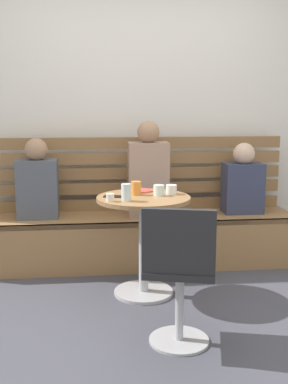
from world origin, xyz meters
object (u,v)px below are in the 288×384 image
(booth_bench, at_px, (139,240))
(cup_tumbler_orange, at_px, (136,188))
(person_child_middle, at_px, (38,183))
(person_adult, at_px, (148,174))
(cup_espresso_small, at_px, (110,197))
(cafe_table, at_px, (144,226))
(person_child_left, at_px, (243,182))
(cup_glass_tall, at_px, (126,192))
(cup_ceramic_white, at_px, (171,189))
(phone_on_table, at_px, (114,196))
(cup_glass_short, at_px, (159,190))
(plate_small, at_px, (141,191))
(white_chair, at_px, (179,271))

(booth_bench, bearing_deg, cup_tumbler_orange, -97.72)
(booth_bench, distance_m, person_child_middle, 1.01)
(person_adult, height_order, cup_tumbler_orange, person_adult)
(cup_espresso_small, distance_m, cup_tumbler_orange, 0.30)
(booth_bench, height_order, person_adult, person_adult)
(cafe_table, distance_m, person_child_left, 1.20)
(booth_bench, xyz_separation_m, cup_glass_tall, (-0.17, -0.81, 0.58))
(cup_ceramic_white, distance_m, cup_espresso_small, 0.51)
(cup_glass_tall, distance_m, phone_on_table, 0.18)
(person_adult, bearing_deg, cafe_table, -99.51)
(cafe_table, height_order, cup_glass_short, cup_glass_short)
(person_child_middle, height_order, phone_on_table, person_child_middle)
(person_child_middle, bearing_deg, person_child_left, 0.28)
(plate_small, height_order, phone_on_table, plate_small)
(white_chair, xyz_separation_m, cup_glass_short, (-0.01, 0.83, 0.32))
(cup_glass_tall, distance_m, cup_tumbler_orange, 0.23)
(person_child_left, height_order, cup_glass_tall, person_child_left)
(person_child_left, xyz_separation_m, phone_on_table, (-1.17, -0.68, 0.03))
(white_chair, relative_size, phone_on_table, 6.07)
(cafe_table, xyz_separation_m, cup_ceramic_white, (0.21, 0.07, 0.26))
(cup_glass_tall, relative_size, phone_on_table, 0.86)
(booth_bench, bearing_deg, cup_glass_short, -82.83)
(white_chair, bearing_deg, person_child_middle, 122.36)
(person_adult, distance_m, cup_espresso_small, 0.87)
(cup_glass_short, bearing_deg, phone_on_table, -178.21)
(cafe_table, relative_size, person_adult, 0.90)
(cafe_table, distance_m, person_child_middle, 1.10)
(phone_on_table, bearing_deg, white_chair, -144.78)
(cup_glass_tall, bearing_deg, person_child_middle, 129.90)
(person_adult, bearing_deg, plate_small, -103.34)
(booth_bench, height_order, cup_glass_tall, cup_glass_tall)
(person_adult, xyz_separation_m, person_child_middle, (-0.94, 0.04, -0.07))
(white_chair, bearing_deg, cup_glass_tall, 110.89)
(cup_glass_tall, height_order, cup_glass_short, cup_glass_tall)
(cup_espresso_small, distance_m, plate_small, 0.43)
(cafe_table, relative_size, phone_on_table, 5.29)
(cup_tumbler_orange, relative_size, plate_small, 0.59)
(white_chair, height_order, plate_small, white_chair)
(cup_espresso_small, bearing_deg, person_child_middle, 125.05)
(cafe_table, bearing_deg, cup_glass_tall, -132.79)
(booth_bench, relative_size, cup_espresso_small, 48.21)
(cup_espresso_small, bearing_deg, cup_glass_tall, 0.61)
(booth_bench, relative_size, cafe_table, 3.65)
(cup_espresso_small, height_order, plate_small, cup_espresso_small)
(person_child_middle, relative_size, cup_espresso_small, 12.10)
(booth_bench, distance_m, cup_glass_tall, 1.01)
(booth_bench, distance_m, cup_tumbler_orange, 0.82)
(booth_bench, height_order, plate_small, plate_small)
(cup_ceramic_white, relative_size, cup_espresso_small, 1.43)
(cafe_table, height_order, phone_on_table, phone_on_table)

